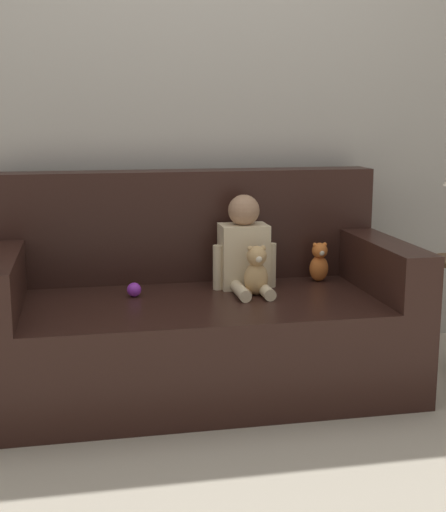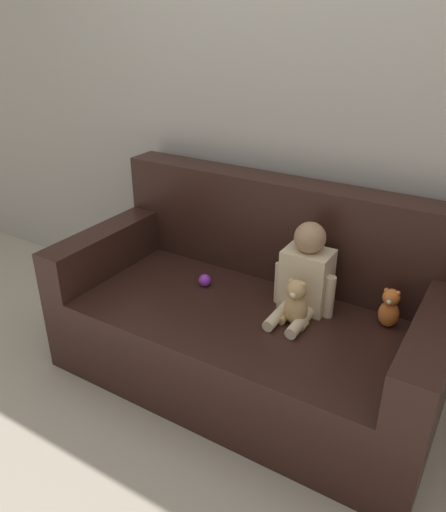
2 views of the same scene
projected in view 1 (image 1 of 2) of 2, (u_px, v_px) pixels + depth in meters
name	position (u px, v px, depth m)	size (l,w,h in m)	color
ground_plane	(200.00, 387.00, 3.17)	(12.00, 12.00, 0.00)	#B7AD99
wall_back	(180.00, 91.00, 3.43)	(8.00, 0.05, 2.60)	#ADA89E
couch	(197.00, 314.00, 3.17)	(1.80, 0.91, 0.93)	black
person_baby	(244.00, 250.00, 3.22)	(0.29, 0.36, 0.42)	beige
teddy_bear_brown	(256.00, 272.00, 3.10)	(0.13, 0.10, 0.22)	tan
plush_toy_side	(319.00, 262.00, 3.36)	(0.09, 0.09, 0.19)	orange
toy_ball	(134.00, 290.00, 3.09)	(0.06, 0.06, 0.06)	purple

